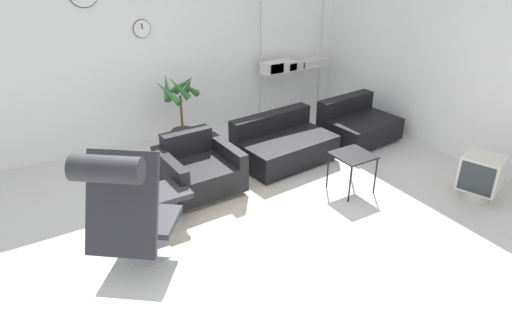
{
  "coord_description": "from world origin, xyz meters",
  "views": [
    {
      "loc": [
        -2.1,
        -3.57,
        2.85
      ],
      "look_at": [
        0.29,
        0.38,
        0.55
      ],
      "focal_mm": 32.0,
      "sensor_mm": 36.0,
      "label": 1
    }
  ],
  "objects_px": {
    "armchair_red": "(199,171)",
    "shelf_unit": "(290,66)",
    "couch_second": "(357,125)",
    "potted_plant": "(181,115)",
    "couch_low": "(283,145)",
    "lounge_chair": "(126,202)",
    "ottoman": "(164,198)",
    "crt_television": "(481,176)",
    "side_table": "(353,158)"
  },
  "relations": [
    {
      "from": "armchair_red",
      "to": "couch_second",
      "type": "distance_m",
      "value": 2.71
    },
    {
      "from": "couch_second",
      "to": "crt_television",
      "type": "relative_size",
      "value": 1.99
    },
    {
      "from": "lounge_chair",
      "to": "shelf_unit",
      "type": "xyz_separation_m",
      "value": [
        3.57,
        2.69,
        0.07
      ]
    },
    {
      "from": "side_table",
      "to": "potted_plant",
      "type": "height_order",
      "value": "potted_plant"
    },
    {
      "from": "armchair_red",
      "to": "couch_low",
      "type": "distance_m",
      "value": 1.33
    },
    {
      "from": "couch_low",
      "to": "armchair_red",
      "type": "bearing_deg",
      "value": 0.36
    },
    {
      "from": "potted_plant",
      "to": "side_table",
      "type": "bearing_deg",
      "value": -61.85
    },
    {
      "from": "lounge_chair",
      "to": "crt_television",
      "type": "xyz_separation_m",
      "value": [
        3.93,
        -0.71,
        -0.52
      ]
    },
    {
      "from": "potted_plant",
      "to": "shelf_unit",
      "type": "bearing_deg",
      "value": 4.59
    },
    {
      "from": "couch_low",
      "to": "side_table",
      "type": "bearing_deg",
      "value": 97.77
    },
    {
      "from": "lounge_chair",
      "to": "crt_television",
      "type": "bearing_deg",
      "value": 27.31
    },
    {
      "from": "side_table",
      "to": "shelf_unit",
      "type": "xyz_separation_m",
      "value": [
        0.8,
        2.48,
        0.45
      ]
    },
    {
      "from": "ottoman",
      "to": "potted_plant",
      "type": "xyz_separation_m",
      "value": [
        0.95,
        1.78,
        0.19
      ]
    },
    {
      "from": "couch_second",
      "to": "potted_plant",
      "type": "distance_m",
      "value": 2.65
    },
    {
      "from": "couch_second",
      "to": "potted_plant",
      "type": "bearing_deg",
      "value": -31.99
    },
    {
      "from": "couch_second",
      "to": "potted_plant",
      "type": "height_order",
      "value": "potted_plant"
    },
    {
      "from": "potted_plant",
      "to": "shelf_unit",
      "type": "distance_m",
      "value": 2.08
    },
    {
      "from": "ottoman",
      "to": "couch_low",
      "type": "bearing_deg",
      "value": 16.52
    },
    {
      "from": "couch_low",
      "to": "couch_second",
      "type": "xyz_separation_m",
      "value": [
        1.38,
        0.01,
        -0.0
      ]
    },
    {
      "from": "lounge_chair",
      "to": "potted_plant",
      "type": "distance_m",
      "value": 2.97
    },
    {
      "from": "potted_plant",
      "to": "ottoman",
      "type": "bearing_deg",
      "value": -118.14
    },
    {
      "from": "lounge_chair",
      "to": "couch_second",
      "type": "distance_m",
      "value": 4.15
    },
    {
      "from": "side_table",
      "to": "crt_television",
      "type": "xyz_separation_m",
      "value": [
        1.16,
        -0.93,
        -0.13
      ]
    },
    {
      "from": "crt_television",
      "to": "couch_low",
      "type": "bearing_deg",
      "value": 15.93
    },
    {
      "from": "lounge_chair",
      "to": "potted_plant",
      "type": "xyz_separation_m",
      "value": [
        1.53,
        2.53,
        -0.34
      ]
    },
    {
      "from": "ottoman",
      "to": "shelf_unit",
      "type": "relative_size",
      "value": 0.27
    },
    {
      "from": "armchair_red",
      "to": "shelf_unit",
      "type": "bearing_deg",
      "value": -149.96
    },
    {
      "from": "side_table",
      "to": "crt_television",
      "type": "distance_m",
      "value": 1.49
    },
    {
      "from": "couch_second",
      "to": "potted_plant",
      "type": "xyz_separation_m",
      "value": [
        -2.36,
        1.19,
        0.25
      ]
    },
    {
      "from": "armchair_red",
      "to": "crt_television",
      "type": "distance_m",
      "value": 3.35
    },
    {
      "from": "ottoman",
      "to": "armchair_red",
      "type": "height_order",
      "value": "armchair_red"
    },
    {
      "from": "ottoman",
      "to": "crt_television",
      "type": "bearing_deg",
      "value": -23.6
    },
    {
      "from": "couch_low",
      "to": "shelf_unit",
      "type": "height_order",
      "value": "shelf_unit"
    },
    {
      "from": "crt_television",
      "to": "potted_plant",
      "type": "height_order",
      "value": "potted_plant"
    },
    {
      "from": "armchair_red",
      "to": "crt_television",
      "type": "height_order",
      "value": "armchair_red"
    },
    {
      "from": "crt_television",
      "to": "couch_second",
      "type": "bearing_deg",
      "value": -17.7
    },
    {
      "from": "side_table",
      "to": "shelf_unit",
      "type": "relative_size",
      "value": 0.25
    },
    {
      "from": "couch_second",
      "to": "potted_plant",
      "type": "relative_size",
      "value": 1.0
    },
    {
      "from": "couch_second",
      "to": "side_table",
      "type": "bearing_deg",
      "value": 39.87
    },
    {
      "from": "ottoman",
      "to": "side_table",
      "type": "bearing_deg",
      "value": -13.8
    },
    {
      "from": "couch_low",
      "to": "potted_plant",
      "type": "relative_size",
      "value": 1.23
    },
    {
      "from": "ottoman",
      "to": "couch_second",
      "type": "xyz_separation_m",
      "value": [
        3.31,
        0.58,
        -0.06
      ]
    },
    {
      "from": "armchair_red",
      "to": "crt_television",
      "type": "xyz_separation_m",
      "value": [
        2.75,
        -1.91,
        0.05
      ]
    },
    {
      "from": "lounge_chair",
      "to": "couch_second",
      "type": "relative_size",
      "value": 1.24
    },
    {
      "from": "armchair_red",
      "to": "shelf_unit",
      "type": "height_order",
      "value": "shelf_unit"
    },
    {
      "from": "couch_low",
      "to": "couch_second",
      "type": "relative_size",
      "value": 1.23
    },
    {
      "from": "potted_plant",
      "to": "couch_low",
      "type": "bearing_deg",
      "value": -50.76
    },
    {
      "from": "lounge_chair",
      "to": "shelf_unit",
      "type": "distance_m",
      "value": 4.47
    },
    {
      "from": "ottoman",
      "to": "couch_second",
      "type": "distance_m",
      "value": 3.36
    },
    {
      "from": "armchair_red",
      "to": "side_table",
      "type": "distance_m",
      "value": 1.87
    }
  ]
}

